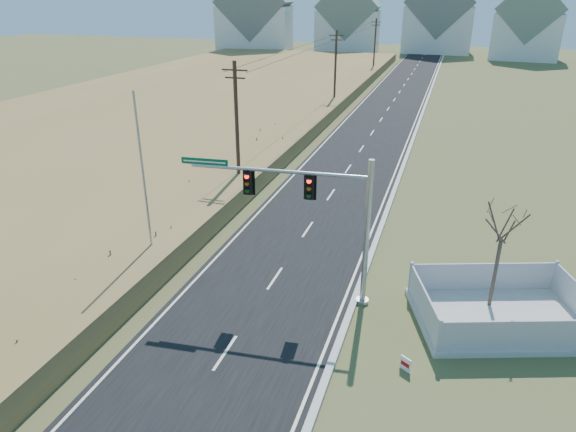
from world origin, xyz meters
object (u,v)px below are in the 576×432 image
Objects in this scene: fence_enclosure at (499,316)px; open_sign at (405,364)px; traffic_signal_mast at (325,215)px; flagpole at (146,202)px; bare_tree at (504,222)px.

fence_enclosure is 14.15× the size of open_sign.
flagpole is at bearing 173.66° from traffic_signal_mast.
fence_enclosure is at bearing -1.30° from traffic_signal_mast.
flagpole is (-9.05, 0.19, -0.63)m from traffic_signal_mast.
flagpole is 1.69× the size of bare_tree.
traffic_signal_mast is 1.05× the size of fence_enclosure.
bare_tree reaches higher than open_sign.
fence_enclosure reaches higher than open_sign.
open_sign is (-3.53, -4.43, 0.00)m from fence_enclosure.
open_sign is at bearing -17.23° from flagpole.
flagpole reaches higher than fence_enclosure.
flagpole reaches higher than bare_tree.
traffic_signal_mast is at bearing -169.81° from bare_tree.
fence_enclosure is 0.91× the size of flagpole.
open_sign is at bearing -147.55° from fence_enclosure.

